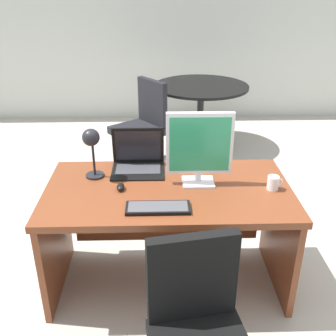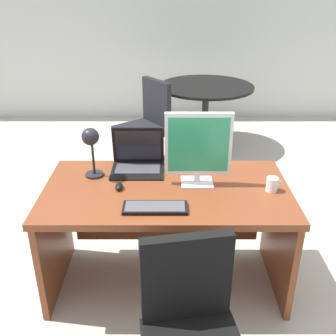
% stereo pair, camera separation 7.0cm
% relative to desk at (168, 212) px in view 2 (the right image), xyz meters
% --- Properties ---
extents(ground, '(12.00, 12.00, 0.00)m').
position_rel_desk_xyz_m(ground, '(0.00, 1.46, -0.54)').
color(ground, '#B7B2A3').
extents(back_wall, '(10.00, 0.10, 2.80)m').
position_rel_desk_xyz_m(back_wall, '(0.00, 3.60, 0.86)').
color(back_wall, silver).
rests_on(back_wall, ground).
extents(desk, '(1.53, 0.81, 0.74)m').
position_rel_desk_xyz_m(desk, '(0.00, 0.00, 0.00)').
color(desk, brown).
rests_on(desk, ground).
extents(monitor, '(0.41, 0.16, 0.47)m').
position_rel_desk_xyz_m(monitor, '(0.19, 0.02, 0.46)').
color(monitor, silver).
rests_on(monitor, desk).
extents(laptop, '(0.35, 0.29, 0.27)m').
position_rel_desk_xyz_m(laptop, '(-0.20, 0.26, 0.29)').
color(laptop, black).
rests_on(laptop, desk).
extents(keyboard, '(0.37, 0.14, 0.02)m').
position_rel_desk_xyz_m(keyboard, '(-0.06, -0.29, 0.22)').
color(keyboard, black).
rests_on(keyboard, desk).
extents(mouse, '(0.05, 0.08, 0.04)m').
position_rel_desk_xyz_m(mouse, '(-0.29, -0.05, 0.22)').
color(mouse, black).
rests_on(mouse, desk).
extents(desk_lamp, '(0.12, 0.14, 0.34)m').
position_rel_desk_xyz_m(desk_lamp, '(-0.48, 0.11, 0.45)').
color(desk_lamp, black).
rests_on(desk_lamp, desk).
extents(coffee_mug, '(0.10, 0.07, 0.09)m').
position_rel_desk_xyz_m(coffee_mug, '(0.65, -0.07, 0.25)').
color(coffee_mug, white).
rests_on(coffee_mug, desk).
extents(meeting_table, '(1.12, 1.12, 0.77)m').
position_rel_desk_xyz_m(meeting_table, '(0.46, 2.42, 0.04)').
color(meeting_table, black).
rests_on(meeting_table, ground).
extents(meeting_chair_near, '(0.65, 0.65, 0.94)m').
position_rel_desk_xyz_m(meeting_chair_near, '(-0.24, 1.87, -0.16)').
color(meeting_chair_near, black).
rests_on(meeting_chair_near, ground).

